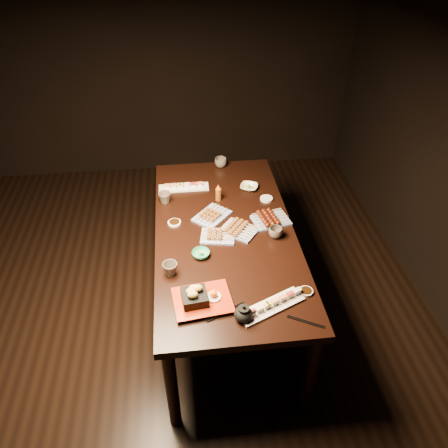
{
  "coord_description": "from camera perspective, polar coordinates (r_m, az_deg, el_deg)",
  "views": [
    {
      "loc": [
        0.2,
        -1.86,
        2.52
      ],
      "look_at": [
        0.46,
        0.39,
        0.77
      ],
      "focal_mm": 35.0,
      "sensor_mm": 36.0,
      "label": 1
    }
  ],
  "objects": [
    {
      "name": "tempura_tray",
      "position": [
        2.35,
        -2.87,
        -9.28
      ],
      "size": [
        0.33,
        0.28,
        0.11
      ],
      "primitive_type": null,
      "rotation": [
        0.0,
        0.0,
        0.12
      ],
      "color": "black",
      "rests_on": "dining_table"
    },
    {
      "name": "yakitori_plate_center",
      "position": [
        2.77,
        -0.83,
        -1.33
      ],
      "size": [
        0.24,
        0.19,
        0.05
      ],
      "primitive_type": null,
      "rotation": [
        0.0,
        0.0,
        -0.17
      ],
      "color": "#828EB6",
      "rests_on": "dining_table"
    },
    {
      "name": "tsukune_plate",
      "position": [
        2.92,
        6.16,
        0.84
      ],
      "size": [
        0.27,
        0.22,
        0.06
      ],
      "primitive_type": null,
      "rotation": [
        0.0,
        0.0,
        0.21
      ],
      "color": "#828EB6",
      "rests_on": "dining_table"
    },
    {
      "name": "condiment_bottle",
      "position": [
        3.09,
        -0.74,
        4.14
      ],
      "size": [
        0.05,
        0.05,
        0.13
      ],
      "primitive_type": "cylinder",
      "rotation": [
        0.0,
        0.0,
        0.26
      ],
      "color": "brown",
      "rests_on": "dining_table"
    },
    {
      "name": "sauce_dish_east",
      "position": [
        3.14,
        5.56,
        3.3
      ],
      "size": [
        0.11,
        0.11,
        0.02
      ],
      "primitive_type": "cylinder",
      "rotation": [
        0.0,
        0.0,
        0.21
      ],
      "color": "white",
      "rests_on": "dining_table"
    },
    {
      "name": "edamame_bowl_cream",
      "position": [
        3.24,
        3.29,
        4.83
      ],
      "size": [
        0.16,
        0.16,
        0.03
      ],
      "primitive_type": "imported",
      "rotation": [
        0.0,
        0.0,
        -0.38
      ],
      "color": "#EFE5C4",
      "rests_on": "dining_table"
    },
    {
      "name": "teacup_far_right",
      "position": [
        3.5,
        -0.43,
        8.04
      ],
      "size": [
        0.12,
        0.12,
        0.07
      ],
      "primitive_type": "imported",
      "rotation": [
        0.0,
        0.0,
        -0.36
      ],
      "color": "#4F473D",
      "rests_on": "dining_table"
    },
    {
      "name": "ground",
      "position": [
        3.14,
        -7.87,
        -16.17
      ],
      "size": [
        5.0,
        5.0,
        0.0
      ],
      "primitive_type": "plane",
      "color": "black",
      "rests_on": "ground"
    },
    {
      "name": "teacup_near_left",
      "position": [
        2.53,
        -7.04,
        -5.85
      ],
      "size": [
        0.09,
        0.09,
        0.08
      ],
      "primitive_type": "imported",
      "rotation": [
        0.0,
        0.0,
        -0.01
      ],
      "color": "#4F473D",
      "rests_on": "dining_table"
    },
    {
      "name": "edamame_bowl_green",
      "position": [
        2.64,
        -3.04,
        -3.93
      ],
      "size": [
        0.13,
        0.13,
        0.03
      ],
      "primitive_type": "imported",
      "rotation": [
        0.0,
        0.0,
        -0.25
      ],
      "color": "#339D6C",
      "rests_on": "dining_table"
    },
    {
      "name": "sauce_dish_west",
      "position": [
        2.91,
        -6.5,
        0.15
      ],
      "size": [
        0.09,
        0.09,
        0.02
      ],
      "primitive_type": "cylinder",
      "rotation": [
        0.0,
        0.0,
        0.05
      ],
      "color": "white",
      "rests_on": "dining_table"
    },
    {
      "name": "sauce_dish_se",
      "position": [
        2.48,
        10.66,
        -8.64
      ],
      "size": [
        0.1,
        0.1,
        0.01
      ],
      "primitive_type": "cylinder",
      "rotation": [
        0.0,
        0.0,
        -0.39
      ],
      "color": "white",
      "rests_on": "dining_table"
    },
    {
      "name": "dining_table",
      "position": [
        3.09,
        0.11,
        -6.38
      ],
      "size": [
        0.92,
        1.81,
        0.75
      ],
      "primitive_type": "cube",
      "rotation": [
        0.0,
        0.0,
        -0.01
      ],
      "color": "black",
      "rests_on": "ground"
    },
    {
      "name": "teacup_far_left",
      "position": [
        3.1,
        -7.73,
        3.41
      ],
      "size": [
        0.11,
        0.11,
        0.08
      ],
      "primitive_type": "imported",
      "rotation": [
        0.0,
        0.0,
        -0.39
      ],
      "color": "#4F473D",
      "rests_on": "dining_table"
    },
    {
      "name": "chopsticks_near",
      "position": [
        2.34,
        0.19,
        -11.42
      ],
      "size": [
        0.22,
        0.12,
        0.01
      ],
      "primitive_type": null,
      "rotation": [
        0.0,
        0.0,
        0.45
      ],
      "color": "black",
      "rests_on": "dining_table"
    },
    {
      "name": "chopsticks_se",
      "position": [
        2.34,
        10.61,
        -12.41
      ],
      "size": [
        0.18,
        0.11,
        0.01
      ],
      "primitive_type": null,
      "rotation": [
        0.0,
        0.0,
        -0.5
      ],
      "color": "black",
      "rests_on": "dining_table"
    },
    {
      "name": "sauce_dish_nw",
      "position": [
        3.26,
        -6.93,
        4.68
      ],
      "size": [
        0.09,
        0.09,
        0.01
      ],
      "primitive_type": "cylinder",
      "rotation": [
        0.0,
        0.0,
        -0.03
      ],
      "color": "white",
      "rests_on": "dining_table"
    },
    {
      "name": "yakitori_plate_left",
      "position": [
        2.94,
        -1.6,
        1.39
      ],
      "size": [
        0.29,
        0.29,
        0.06
      ],
      "primitive_type": null,
      "rotation": [
        0.0,
        0.0,
        0.84
      ],
      "color": "#828EB6",
      "rests_on": "dining_table"
    },
    {
      "name": "sushi_platter_far",
      "position": [
        3.25,
        -5.29,
        4.99
      ],
      "size": [
        0.37,
        0.1,
        0.04
      ],
      "primitive_type": null,
      "rotation": [
        0.0,
        0.0,
        3.14
      ],
      "color": "white",
      "rests_on": "dining_table"
    },
    {
      "name": "teapot",
      "position": [
        2.28,
        2.56,
        -11.49
      ],
      "size": [
        0.12,
        0.12,
        0.1
      ],
      "primitive_type": null,
      "rotation": [
        0.0,
        0.0,
        0.02
      ],
      "color": "black",
      "rests_on": "dining_table"
    },
    {
      "name": "sushi_platter_near",
      "position": [
        2.36,
        6.2,
        -10.39
      ],
      "size": [
        0.39,
        0.25,
        0.05
      ],
      "primitive_type": null,
      "rotation": [
        0.0,
        0.0,
        0.42
      ],
      "color": "white",
      "rests_on": "dining_table"
    },
    {
      "name": "yakitori_plate_right",
      "position": [
        2.82,
        1.94,
        -0.53
      ],
      "size": [
        0.28,
        0.26,
        0.06
      ],
      "primitive_type": null,
      "rotation": [
        0.0,
        0.0,
        -0.66
      ],
      "color": "#828EB6",
      "rests_on": "dining_table"
    },
    {
      "name": "teacup_mid_right",
      "position": [
        2.79,
        6.75,
        -1.1
      ],
      "size": [
        0.12,
        0.12,
        0.07
      ],
      "primitive_type": "imported",
      "rotation": [
        0.0,
        0.0,
        0.39
      ],
      "color": "#4F473D",
      "rests_on": "dining_table"
    }
  ]
}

